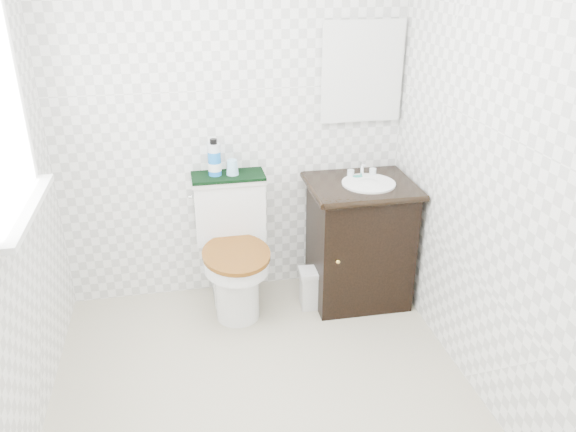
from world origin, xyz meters
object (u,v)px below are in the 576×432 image
object	(u,v)px
vanity	(359,239)
cup	(232,167)
mouthwash_bottle	(214,159)
trash_bin	(314,288)
toilet	(233,254)

from	to	relation	value
vanity	cup	world-z (taller)	cup
vanity	mouthwash_bottle	bearing A→B (deg)	167.62
trash_bin	mouthwash_bottle	distance (m)	1.05
vanity	trash_bin	distance (m)	0.44
toilet	cup	distance (m)	0.56
vanity	trash_bin	world-z (taller)	vanity
mouthwash_bottle	cup	size ratio (longest dim) A/B	2.42
mouthwash_bottle	cup	distance (m)	0.12
vanity	mouthwash_bottle	world-z (taller)	mouthwash_bottle
cup	toilet	bearing A→B (deg)	-103.22
mouthwash_bottle	cup	world-z (taller)	mouthwash_bottle
toilet	trash_bin	size ratio (longest dim) A/B	3.16
trash_bin	cup	world-z (taller)	cup
toilet	cup	bearing A→B (deg)	76.78
mouthwash_bottle	toilet	bearing A→B (deg)	-60.07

